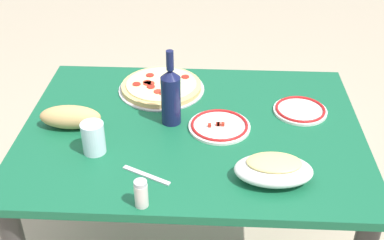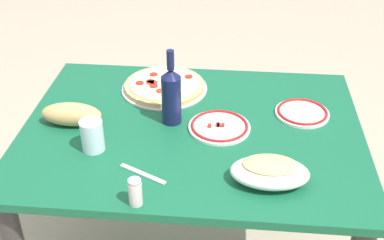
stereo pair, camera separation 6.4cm
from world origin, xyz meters
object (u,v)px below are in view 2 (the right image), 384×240
wine_bottle (171,95)px  side_plate_near (302,112)px  baked_pasta_dish (270,171)px  side_plate_far (219,126)px  water_glass (92,136)px  pepperoni_pizza (164,86)px  dining_table (192,155)px  spice_shaker (135,192)px  bread_loaf (72,114)px

wine_bottle → side_plate_near: bearing=10.9°
baked_pasta_dish → side_plate_far: (-0.16, 0.28, -0.03)m
water_glass → pepperoni_pizza: bearing=67.4°
water_glass → side_plate_far: 0.44m
dining_table → wine_bottle: 0.25m
baked_pasta_dish → side_plate_far: baked_pasta_dish is taller
dining_table → pepperoni_pizza: 0.33m
side_plate_near → side_plate_far: 0.32m
side_plate_far → spice_shaker: spice_shaker is taller
wine_bottle → spice_shaker: bearing=-96.1°
pepperoni_pizza → side_plate_far: 0.35m
pepperoni_pizza → wine_bottle: wine_bottle is taller
baked_pasta_dish → spice_shaker: 0.41m
water_glass → bread_loaf: bearing=128.9°
spice_shaker → pepperoni_pizza: bearing=91.1°
wine_bottle → bread_loaf: wine_bottle is taller
side_plate_far → dining_table: bearing=-179.6°
dining_table → side_plate_far: 0.16m
dining_table → baked_pasta_dish: size_ratio=5.01×
dining_table → spice_shaker: size_ratio=13.81×
baked_pasta_dish → side_plate_near: 0.42m
water_glass → side_plate_near: bearing=21.8°
dining_table → spice_shaker: 0.46m
pepperoni_pizza → bread_loaf: bread_loaf is taller
pepperoni_pizza → baked_pasta_dish: size_ratio=1.43×
pepperoni_pizza → side_plate_near: size_ratio=1.73×
wine_bottle → dining_table: bearing=-22.2°
wine_bottle → water_glass: 0.31m
water_glass → bread_loaf: (-0.11, 0.14, -0.01)m
baked_pasta_dish → water_glass: size_ratio=2.21×
baked_pasta_dish → bread_loaf: (-0.69, 0.26, 0.00)m
wine_bottle → bread_loaf: (-0.35, -0.05, -0.07)m
pepperoni_pizza → water_glass: water_glass is taller
side_plate_far → water_glass: bearing=-158.5°
side_plate_far → spice_shaker: (-0.22, -0.41, 0.03)m
side_plate_near → spice_shaker: size_ratio=2.28×
side_plate_near → bread_loaf: size_ratio=0.91×
wine_bottle → side_plate_far: (0.17, -0.03, -0.10)m
wine_bottle → spice_shaker: size_ratio=3.22×
baked_pasta_dish → dining_table: bearing=133.4°
water_glass → spice_shaker: 0.31m
water_glass → bread_loaf: 0.18m
pepperoni_pizza → water_glass: (-0.18, -0.42, 0.04)m
side_plate_near → spice_shaker: (-0.52, -0.53, 0.03)m
pepperoni_pizza → side_plate_far: bearing=-48.5°
pepperoni_pizza → baked_pasta_dish: (0.40, -0.54, 0.03)m
water_glass → side_plate_near: size_ratio=0.55×
side_plate_near → spice_shaker: spice_shaker is taller
dining_table → spice_shaker: bearing=-106.7°
dining_table → spice_shaker: spice_shaker is taller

